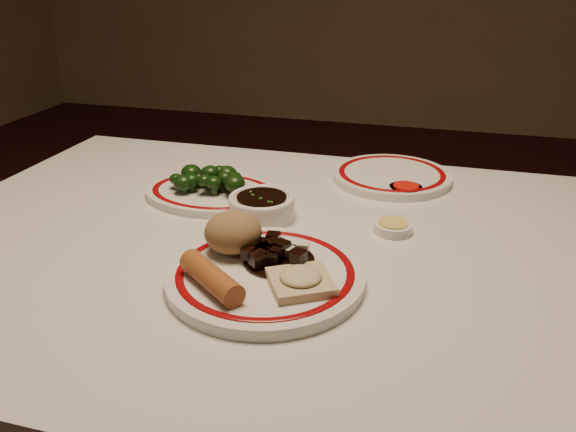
{
  "coord_description": "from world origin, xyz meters",
  "views": [
    {
      "loc": [
        0.26,
        -0.78,
        1.17
      ],
      "look_at": [
        0.05,
        -0.01,
        0.8
      ],
      "focal_mm": 35.0,
      "sensor_mm": 36.0,
      "label": 1
    }
  ],
  "objects_px": {
    "spring_roll": "(211,277)",
    "soy_bowl": "(262,208)",
    "dining_table": "(263,287)",
    "stirfry_heap": "(277,253)",
    "fried_wonton": "(301,280)",
    "broccoli_pile": "(212,178)",
    "broccoli_plate": "(213,193)",
    "rice_mound": "(233,232)",
    "main_plate": "(265,275)"
  },
  "relations": [
    {
      "from": "main_plate",
      "to": "rice_mound",
      "type": "relative_size",
      "value": 3.79
    },
    {
      "from": "soy_bowl",
      "to": "main_plate",
      "type": "bearing_deg",
      "value": -70.83
    },
    {
      "from": "fried_wonton",
      "to": "spring_roll",
      "type": "bearing_deg",
      "value": -162.4
    },
    {
      "from": "rice_mound",
      "to": "main_plate",
      "type": "bearing_deg",
      "value": -35.14
    },
    {
      "from": "stirfry_heap",
      "to": "broccoli_pile",
      "type": "relative_size",
      "value": 0.67
    },
    {
      "from": "dining_table",
      "to": "stirfry_heap",
      "type": "distance_m",
      "value": 0.16
    },
    {
      "from": "spring_roll",
      "to": "main_plate",
      "type": "bearing_deg",
      "value": -3.28
    },
    {
      "from": "spring_roll",
      "to": "soy_bowl",
      "type": "height_order",
      "value": "spring_roll"
    },
    {
      "from": "broccoli_plate",
      "to": "broccoli_pile",
      "type": "relative_size",
      "value": 1.8
    },
    {
      "from": "dining_table",
      "to": "stirfry_heap",
      "type": "height_order",
      "value": "stirfry_heap"
    },
    {
      "from": "fried_wonton",
      "to": "broccoli_pile",
      "type": "bearing_deg",
      "value": 130.01
    },
    {
      "from": "dining_table",
      "to": "fried_wonton",
      "type": "relative_size",
      "value": 10.93
    },
    {
      "from": "spring_roll",
      "to": "soy_bowl",
      "type": "distance_m",
      "value": 0.27
    },
    {
      "from": "dining_table",
      "to": "rice_mound",
      "type": "relative_size",
      "value": 13.97
    },
    {
      "from": "broccoli_plate",
      "to": "broccoli_pile",
      "type": "height_order",
      "value": "broccoli_pile"
    },
    {
      "from": "fried_wonton",
      "to": "broccoli_plate",
      "type": "distance_m",
      "value": 0.39
    },
    {
      "from": "fried_wonton",
      "to": "stirfry_heap",
      "type": "height_order",
      "value": "stirfry_heap"
    },
    {
      "from": "broccoli_plate",
      "to": "soy_bowl",
      "type": "relative_size",
      "value": 2.44
    },
    {
      "from": "dining_table",
      "to": "broccoli_plate",
      "type": "xyz_separation_m",
      "value": [
        -0.14,
        0.14,
        0.1
      ]
    },
    {
      "from": "stirfry_heap",
      "to": "soy_bowl",
      "type": "height_order",
      "value": "stirfry_heap"
    },
    {
      "from": "rice_mound",
      "to": "broccoli_pile",
      "type": "height_order",
      "value": "rice_mound"
    },
    {
      "from": "spring_roll",
      "to": "soy_bowl",
      "type": "bearing_deg",
      "value": 41.53
    },
    {
      "from": "dining_table",
      "to": "spring_roll",
      "type": "relative_size",
      "value": 9.99
    },
    {
      "from": "dining_table",
      "to": "stirfry_heap",
      "type": "xyz_separation_m",
      "value": [
        0.05,
        -0.09,
        0.12
      ]
    },
    {
      "from": "rice_mound",
      "to": "broccoli_pile",
      "type": "bearing_deg",
      "value": 119.49
    },
    {
      "from": "rice_mound",
      "to": "soy_bowl",
      "type": "height_order",
      "value": "rice_mound"
    },
    {
      "from": "dining_table",
      "to": "main_plate",
      "type": "relative_size",
      "value": 3.69
    },
    {
      "from": "broccoli_pile",
      "to": "soy_bowl",
      "type": "bearing_deg",
      "value": -28.99
    },
    {
      "from": "main_plate",
      "to": "stirfry_heap",
      "type": "height_order",
      "value": "stirfry_heap"
    },
    {
      "from": "broccoli_pile",
      "to": "broccoli_plate",
      "type": "bearing_deg",
      "value": -58.8
    },
    {
      "from": "fried_wonton",
      "to": "dining_table",
      "type": "bearing_deg",
      "value": 124.1
    },
    {
      "from": "fried_wonton",
      "to": "soy_bowl",
      "type": "bearing_deg",
      "value": 119.22
    },
    {
      "from": "spring_roll",
      "to": "broccoli_pile",
      "type": "xyz_separation_m",
      "value": [
        -0.14,
        0.33,
        0.0
      ]
    },
    {
      "from": "dining_table",
      "to": "rice_mound",
      "type": "bearing_deg",
      "value": -102.12
    },
    {
      "from": "stirfry_heap",
      "to": "soy_bowl",
      "type": "relative_size",
      "value": 0.91
    },
    {
      "from": "rice_mound",
      "to": "spring_roll",
      "type": "distance_m",
      "value": 0.11
    },
    {
      "from": "spring_roll",
      "to": "broccoli_plate",
      "type": "height_order",
      "value": "spring_roll"
    },
    {
      "from": "fried_wonton",
      "to": "stirfry_heap",
      "type": "bearing_deg",
      "value": 130.36
    },
    {
      "from": "stirfry_heap",
      "to": "soy_bowl",
      "type": "bearing_deg",
      "value": 114.48
    },
    {
      "from": "fried_wonton",
      "to": "soy_bowl",
      "type": "distance_m",
      "value": 0.26
    },
    {
      "from": "rice_mound",
      "to": "soy_bowl",
      "type": "relative_size",
      "value": 0.75
    },
    {
      "from": "soy_bowl",
      "to": "rice_mound",
      "type": "bearing_deg",
      "value": -87.45
    },
    {
      "from": "broccoli_plate",
      "to": "soy_bowl",
      "type": "xyz_separation_m",
      "value": [
        0.12,
        -0.07,
        0.01
      ]
    },
    {
      "from": "rice_mound",
      "to": "soy_bowl",
      "type": "bearing_deg",
      "value": 92.55
    },
    {
      "from": "stirfry_heap",
      "to": "rice_mound",
      "type": "bearing_deg",
      "value": 171.33
    },
    {
      "from": "rice_mound",
      "to": "spring_roll",
      "type": "relative_size",
      "value": 0.72
    },
    {
      "from": "soy_bowl",
      "to": "broccoli_pile",
      "type": "bearing_deg",
      "value": 151.01
    },
    {
      "from": "dining_table",
      "to": "broccoli_plate",
      "type": "bearing_deg",
      "value": 135.54
    },
    {
      "from": "broccoli_plate",
      "to": "soy_bowl",
      "type": "bearing_deg",
      "value": -28.54
    },
    {
      "from": "broccoli_plate",
      "to": "broccoli_pile",
      "type": "xyz_separation_m",
      "value": [
        -0.0,
        0.0,
        0.03
      ]
    }
  ]
}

